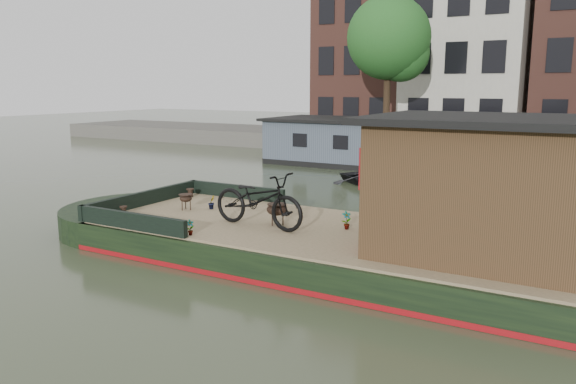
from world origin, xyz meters
The scene contains 18 objects.
ground centered at (0.00, 0.00, 0.00)m, with size 120.00×120.00×0.00m, color #313D27.
houseboat_hull centered at (-1.33, 0.00, 0.27)m, with size 14.01×4.02×0.60m.
houseboat_deck centered at (0.00, 0.00, 0.62)m, with size 11.80×3.80×0.05m, color #9C8160.
bow_bulwark centered at (-5.07, 0.00, 0.82)m, with size 3.00×4.00×0.35m.
cabin centered at (2.19, 0.00, 1.88)m, with size 4.00×3.50×2.42m.
bicycle centered at (-2.25, -0.45, 1.24)m, with size 0.78×2.24×1.18m, color black.
potted_plant_a centered at (-0.55, 0.28, 0.84)m, with size 0.20×0.14×0.39m, color brown.
potted_plant_b centered at (-4.20, 0.47, 0.81)m, with size 0.18×0.14×0.33m, color maroon.
potted_plant_e centered at (-3.07, -1.70, 0.81)m, with size 0.17×0.11×0.32m, color #99632C.
brazier_front centered at (-2.01, -0.11, 0.88)m, with size 0.43×0.43×0.46m, color black, non-canonical shape.
brazier_rear centered at (-4.67, 0.09, 0.84)m, with size 0.36×0.36×0.38m, color black, non-canonical shape.
bollard_port centered at (-5.60, 1.38, 0.77)m, with size 0.20×0.20×0.23m, color black.
bollard_stbd centered at (-5.60, -1.02, 0.75)m, with size 0.17×0.17×0.20m, color black.
dinghy centered at (-3.20, 9.05, 0.34)m, with size 2.37×3.32×0.69m, color black.
far_houseboat centered at (0.00, 14.00, 0.97)m, with size 20.40×4.40×2.11m.
quay centered at (0.00, 20.50, 0.45)m, with size 60.00×6.00×0.90m, color #47443F.
townhouse_row centered at (0.15, 27.50, 7.90)m, with size 27.25×8.00×16.50m.
tree_left centered at (-6.36, 19.07, 5.89)m, with size 4.40×4.40×7.40m.
Camera 1 is at (3.99, -10.16, 3.57)m, focal length 35.00 mm.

